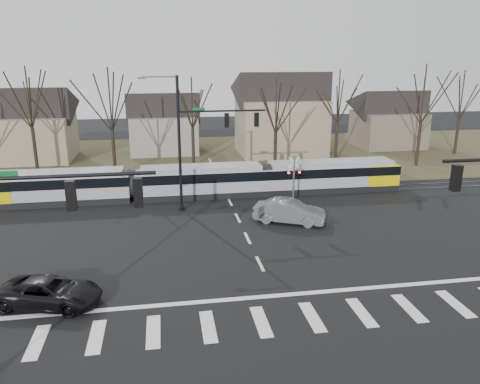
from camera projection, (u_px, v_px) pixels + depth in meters
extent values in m
plane|color=black|center=(268.00, 279.00, 25.07)|extent=(140.00, 140.00, 0.00)
cube|color=#38331E|center=(208.00, 157.00, 55.37)|extent=(140.00, 28.00, 0.01)
cube|color=silver|center=(37.00, 342.00, 19.58)|extent=(0.60, 2.60, 0.01)
cube|color=silver|center=(96.00, 337.00, 19.96)|extent=(0.60, 2.60, 0.01)
cube|color=silver|center=(153.00, 331.00, 20.34)|extent=(0.60, 2.60, 0.01)
cube|color=silver|center=(208.00, 326.00, 20.72)|extent=(0.60, 2.60, 0.01)
cube|color=silver|center=(261.00, 322.00, 21.10)|extent=(0.60, 2.60, 0.01)
cube|color=silver|center=(312.00, 317.00, 21.47)|extent=(0.60, 2.60, 0.01)
cube|color=silver|center=(362.00, 312.00, 21.85)|extent=(0.60, 2.60, 0.01)
cube|color=silver|center=(409.00, 308.00, 22.23)|extent=(0.60, 2.60, 0.01)
cube|color=silver|center=(455.00, 304.00, 22.61)|extent=(0.60, 2.60, 0.01)
cube|color=silver|center=(276.00, 296.00, 23.37)|extent=(28.00, 0.35, 0.01)
cube|color=silver|center=(260.00, 264.00, 26.97)|extent=(0.18, 2.00, 0.01)
cube|color=silver|center=(247.00, 238.00, 30.75)|extent=(0.18, 2.00, 0.01)
cube|color=silver|center=(238.00, 218.00, 34.54)|extent=(0.18, 2.00, 0.01)
cube|color=silver|center=(230.00, 202.00, 38.33)|extent=(0.18, 2.00, 0.01)
cube|color=silver|center=(224.00, 189.00, 42.11)|extent=(0.18, 2.00, 0.01)
cube|color=silver|center=(218.00, 178.00, 45.90)|extent=(0.18, 2.00, 0.01)
cube|color=silver|center=(214.00, 169.00, 49.69)|extent=(0.18, 2.00, 0.01)
cube|color=silver|center=(210.00, 161.00, 53.47)|extent=(0.18, 2.00, 0.01)
cube|color=#59595E|center=(228.00, 198.00, 39.36)|extent=(90.00, 0.12, 0.06)
cube|color=#59595E|center=(226.00, 193.00, 40.69)|extent=(90.00, 0.12, 0.06)
cube|color=gray|center=(55.00, 188.00, 37.64)|extent=(11.86, 2.55, 2.66)
cube|color=black|center=(54.00, 181.00, 37.49)|extent=(11.88, 2.59, 0.78)
cube|color=gray|center=(202.00, 181.00, 39.51)|extent=(10.95, 2.55, 2.66)
cube|color=black|center=(201.00, 175.00, 39.36)|extent=(10.97, 2.59, 0.78)
cube|color=gray|center=(330.00, 176.00, 41.31)|extent=(11.86, 2.55, 2.66)
cube|color=black|center=(331.00, 170.00, 41.16)|extent=(11.88, 2.59, 0.78)
cube|color=yellow|center=(378.00, 173.00, 42.00)|extent=(2.92, 2.61, 1.78)
imported|color=#595E62|center=(290.00, 211.00, 33.42)|extent=(5.64, 6.41, 1.67)
imported|color=black|center=(50.00, 292.00, 22.34)|extent=(4.80, 6.06, 1.36)
cylinder|color=black|center=(59.00, 176.00, 15.88)|extent=(6.50, 0.14, 0.14)
cube|color=#0C5926|center=(3.00, 174.00, 15.56)|extent=(0.90, 0.03, 0.22)
cube|color=black|center=(71.00, 196.00, 16.13)|extent=(0.32, 0.32, 1.05)
sphere|color=#FF0C07|center=(70.00, 186.00, 16.03)|extent=(0.22, 0.22, 0.22)
cube|color=black|center=(138.00, 193.00, 16.49)|extent=(0.32, 0.32, 1.05)
sphere|color=#FF0C07|center=(138.00, 184.00, 16.39)|extent=(0.22, 0.22, 0.22)
cube|color=black|center=(456.00, 178.00, 18.43)|extent=(0.32, 0.32, 1.05)
sphere|color=#FF0C07|center=(457.00, 170.00, 18.34)|extent=(0.22, 0.22, 0.22)
cylinder|color=black|center=(179.00, 146.00, 34.85)|extent=(0.22, 0.22, 10.20)
cylinder|color=black|center=(182.00, 208.00, 36.23)|extent=(0.44, 0.44, 0.30)
cylinder|color=black|center=(222.00, 111.00, 34.66)|extent=(6.50, 0.14, 0.14)
cube|color=#0C5926|center=(199.00, 109.00, 34.34)|extent=(0.90, 0.03, 0.22)
cube|color=black|center=(227.00, 120.00, 34.91)|extent=(0.32, 0.32, 1.05)
sphere|color=#FF0C07|center=(227.00, 116.00, 34.81)|extent=(0.22, 0.22, 0.22)
cube|color=black|center=(257.00, 120.00, 35.27)|extent=(0.32, 0.32, 1.05)
sphere|color=#FF0C07|center=(257.00, 115.00, 35.17)|extent=(0.22, 0.22, 0.22)
cube|color=#59595B|center=(141.00, 78.00, 33.07)|extent=(0.55, 0.22, 0.14)
cylinder|color=#59595B|center=(294.00, 180.00, 37.42)|extent=(0.14, 0.14, 4.00)
cylinder|color=#59595B|center=(293.00, 202.00, 37.95)|extent=(0.36, 0.36, 0.20)
cube|color=silver|center=(294.00, 163.00, 37.03)|extent=(0.95, 0.04, 0.95)
cube|color=silver|center=(294.00, 163.00, 37.03)|extent=(0.95, 0.04, 0.95)
cube|color=black|center=(294.00, 172.00, 37.25)|extent=(1.00, 0.10, 0.12)
sphere|color=#FF0C07|center=(289.00, 173.00, 37.11)|extent=(0.18, 0.18, 0.18)
sphere|color=#FF0C07|center=(300.00, 172.00, 37.25)|extent=(0.18, 0.18, 0.18)
cube|color=gray|center=(32.00, 138.00, 53.40)|extent=(9.00, 8.00, 5.00)
cube|color=gray|center=(164.00, 134.00, 57.74)|extent=(8.00, 7.00, 4.50)
cube|color=gray|center=(280.00, 127.00, 56.83)|extent=(10.00, 8.00, 6.50)
cube|color=brown|center=(387.00, 129.00, 61.37)|extent=(8.00, 7.00, 4.50)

